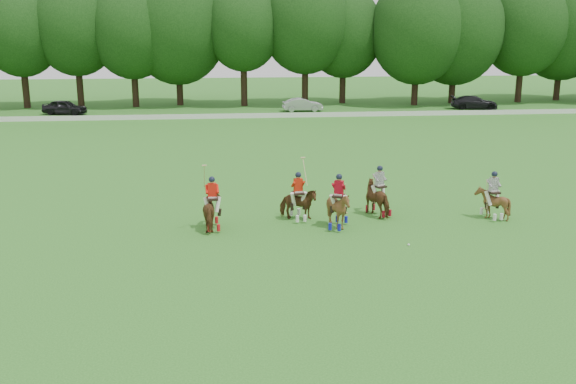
{
  "coord_description": "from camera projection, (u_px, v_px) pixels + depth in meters",
  "views": [
    {
      "loc": [
        -2.84,
        -21.83,
        8.06
      ],
      "look_at": [
        -0.02,
        4.2,
        1.4
      ],
      "focal_mm": 40.0,
      "sensor_mm": 36.0,
      "label": 1
    }
  ],
  "objects": [
    {
      "name": "polo_stripe_a",
      "position": [
        379.0,
        198.0,
        28.42
      ],
      "size": [
        1.54,
        2.0,
        2.25
      ],
      "color": "#513115",
      "rests_on": "ground"
    },
    {
      "name": "polo_red_c",
      "position": [
        338.0,
        209.0,
        26.56
      ],
      "size": [
        1.79,
        1.87,
        2.31
      ],
      "color": "#513115",
      "rests_on": "ground"
    },
    {
      "name": "polo_stripe_b",
      "position": [
        492.0,
        202.0,
        27.93
      ],
      "size": [
        1.31,
        1.43,
        2.12
      ],
      "color": "#513115",
      "rests_on": "ground"
    },
    {
      "name": "ground",
      "position": [
        301.0,
        257.0,
        23.31
      ],
      "size": [
        180.0,
        180.0,
        0.0
      ],
      "primitive_type": "plane",
      "color": "#25601B",
      "rests_on": "ground"
    },
    {
      "name": "car_left",
      "position": [
        65.0,
        107.0,
        62.24
      ],
      "size": [
        4.47,
        2.58,
        1.43
      ],
      "primitive_type": "imported",
      "rotation": [
        0.0,
        0.0,
        1.35
      ],
      "color": "black",
      "rests_on": "ground"
    },
    {
      "name": "polo_ball",
      "position": [
        409.0,
        245.0,
        24.56
      ],
      "size": [
        0.09,
        0.09,
        0.09
      ],
      "primitive_type": "sphere",
      "color": "white",
      "rests_on": "ground"
    },
    {
      "name": "tree_line",
      "position": [
        246.0,
        28.0,
        67.61
      ],
      "size": [
        117.98,
        14.32,
        14.75
      ],
      "color": "black",
      "rests_on": "ground"
    },
    {
      "name": "car_right",
      "position": [
        474.0,
        102.0,
        66.56
      ],
      "size": [
        5.02,
        2.78,
        1.38
      ],
      "primitive_type": "imported",
      "rotation": [
        0.0,
        0.0,
        1.38
      ],
      "color": "black",
      "rests_on": "ground"
    },
    {
      "name": "polo_red_b",
      "position": [
        298.0,
        204.0,
        27.71
      ],
      "size": [
        1.54,
        1.37,
        2.68
      ],
      "color": "#513115",
      "rests_on": "ground"
    },
    {
      "name": "car_mid",
      "position": [
        302.0,
        105.0,
        64.69
      ],
      "size": [
        4.04,
        1.49,
        1.32
      ],
      "primitive_type": "imported",
      "rotation": [
        0.0,
        0.0,
        1.6
      ],
      "color": "#AFAEB4",
      "rests_on": "ground"
    },
    {
      "name": "polo_red_a",
      "position": [
        213.0,
        211.0,
        26.43
      ],
      "size": [
        1.14,
        1.85,
        2.78
      ],
      "color": "#513115",
      "rests_on": "ground"
    },
    {
      "name": "boundary_rail",
      "position": [
        249.0,
        116.0,
        59.87
      ],
      "size": [
        120.0,
        0.1,
        0.44
      ],
      "primitive_type": "cube",
      "color": "white",
      "rests_on": "ground"
    }
  ]
}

